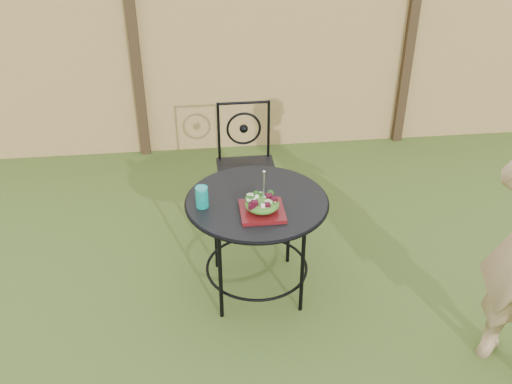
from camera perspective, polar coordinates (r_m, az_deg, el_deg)
ground at (r=4.13m, az=6.12°, el=-8.83°), size 60.00×60.00×0.00m
fence at (r=5.58m, az=1.89°, el=13.59°), size 8.00×0.12×1.90m
patio_table at (r=3.70m, az=0.08°, el=-2.57°), size 0.92×0.92×0.72m
patio_chair at (r=4.53m, az=-1.01°, el=3.05°), size 0.46×0.46×0.95m
salad_plate at (r=3.49m, az=0.61°, el=-1.94°), size 0.27×0.27×0.02m
salad at (r=3.46m, az=0.62°, el=-1.22°), size 0.21×0.21×0.08m
fork at (r=3.39m, az=0.80°, el=0.64°), size 0.01×0.01×0.18m
drinking_glass at (r=3.54m, az=-5.43°, el=-0.50°), size 0.08×0.08×0.14m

